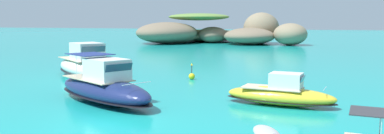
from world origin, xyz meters
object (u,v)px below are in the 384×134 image
at_px(channel_buoy, 192,76).
at_px(islet_small, 262,32).
at_px(dinghy_tender, 267,134).
at_px(islet_large, 191,33).
at_px(motorboat_white, 86,66).
at_px(motorboat_yellow, 281,94).
at_px(motorboat_navy, 104,88).

bearing_deg(channel_buoy, islet_small, 91.12).
distance_m(islet_small, channel_buoy, 54.15).
height_order(islet_small, dinghy_tender, islet_small).
height_order(islet_large, channel_buoy, islet_large).
relative_size(islet_large, motorboat_white, 3.14).
distance_m(islet_small, motorboat_white, 56.91).
relative_size(motorboat_yellow, dinghy_tender, 2.53).
height_order(islet_small, motorboat_white, islet_small).
relative_size(motorboat_yellow, motorboat_white, 0.66).
xyz_separation_m(motorboat_navy, motorboat_white, (-7.16, 9.04, 0.12)).
height_order(motorboat_navy, channel_buoy, motorboat_navy).
distance_m(motorboat_yellow, motorboat_white, 19.29).
relative_size(islet_large, channel_buoy, 23.04).
distance_m(islet_large, channel_buoy, 59.23).
distance_m(motorboat_yellow, channel_buoy, 12.16).
bearing_deg(motorboat_white, islet_large, 98.46).
bearing_deg(motorboat_white, dinghy_tender, -37.00).
bearing_deg(islet_small, motorboat_navy, -91.18).
bearing_deg(motorboat_yellow, dinghy_tender, -89.59).
relative_size(motorboat_navy, motorboat_yellow, 1.39).
bearing_deg(motorboat_yellow, islet_small, 98.80).
bearing_deg(islet_small, motorboat_yellow, -81.20).
height_order(islet_large, motorboat_navy, islet_large).
relative_size(motorboat_navy, channel_buoy, 6.75).
distance_m(motorboat_navy, channel_buoy, 11.48).
distance_m(islet_large, motorboat_yellow, 70.24).
height_order(motorboat_navy, motorboat_white, motorboat_white).
bearing_deg(channel_buoy, motorboat_navy, -102.09).
bearing_deg(islet_large, motorboat_navy, -76.79).
height_order(islet_large, motorboat_yellow, islet_large).
distance_m(motorboat_white, dinghy_tender, 22.86).
bearing_deg(motorboat_yellow, motorboat_white, 160.66).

